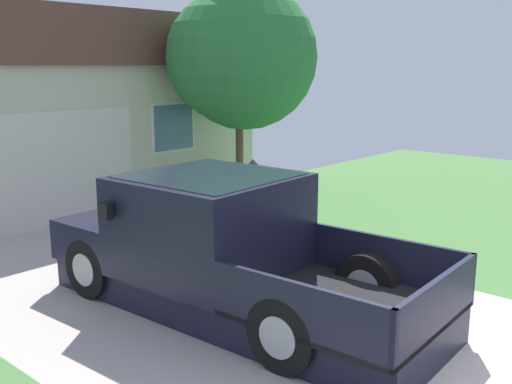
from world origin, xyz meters
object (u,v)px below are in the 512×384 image
(person_with_hat, at_px, (253,206))
(handbag, at_px, (253,268))
(front_yard_tree, at_px, (241,54))
(pickup_truck, at_px, (216,248))
(house_with_garage, at_px, (49,105))

(person_with_hat, relative_size, handbag, 4.23)
(person_with_hat, bearing_deg, front_yard_tree, -173.31)
(pickup_truck, relative_size, house_with_garage, 0.62)
(person_with_hat, relative_size, front_yard_tree, 0.36)
(front_yard_tree, bearing_deg, house_with_garage, 115.10)
(pickup_truck, height_order, person_with_hat, person_with_hat)
(pickup_truck, xyz_separation_m, front_yard_tree, (4.33, 3.58, 2.50))
(handbag, bearing_deg, pickup_truck, -163.85)
(handbag, distance_m, house_with_garage, 7.97)
(person_with_hat, height_order, house_with_garage, house_with_garage)
(person_with_hat, xyz_separation_m, house_with_garage, (1.04, 7.43, 1.11))
(house_with_garage, bearing_deg, handbag, -99.39)
(handbag, height_order, house_with_garage, house_with_garage)
(house_with_garage, bearing_deg, person_with_hat, -97.99)
(pickup_truck, distance_m, person_with_hat, 1.37)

